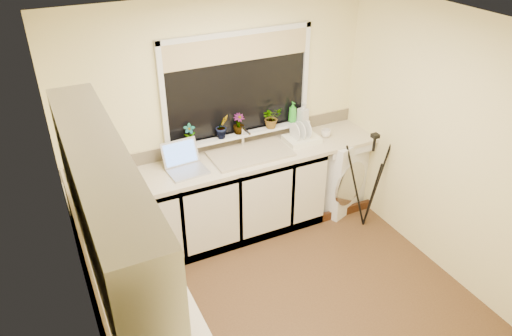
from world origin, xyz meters
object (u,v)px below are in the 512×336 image
object	(u,v)px
steel_jar	(133,281)
microwave	(109,204)
plant_a	(190,134)
cup_back	(326,133)
plant_b	(222,126)
cup_left	(145,314)
laptop	(184,163)
plant_d	(272,117)
dish_rack	(302,139)
soap_bottle_green	(293,112)
soap_bottle_clear	(303,112)
washing_machine	(334,169)
plant_c	(239,124)
tripod	(369,182)
kettle	(146,245)

from	to	relation	value
steel_jar	microwave	xyz separation A→B (m)	(0.03, 0.87, 0.10)
plant_a	cup_back	distance (m)	1.50
plant_b	cup_left	xyz separation A→B (m)	(-1.32, -1.88, -0.23)
laptop	steel_jar	bearing A→B (deg)	-125.18
plant_d	dish_rack	bearing A→B (deg)	-32.49
dish_rack	soap_bottle_green	distance (m)	0.31
cup_left	soap_bottle_clear	bearing A→B (deg)	39.55
microwave	cup_left	xyz separation A→B (m)	(-0.03, -1.19, -0.10)
laptop	cup_back	size ratio (longest dim) A/B	3.57
cup_left	microwave	bearing A→B (deg)	88.33
steel_jar	soap_bottle_green	bearing A→B (deg)	36.37
steel_jar	microwave	world-z (taller)	microwave
washing_machine	soap_bottle_clear	xyz separation A→B (m)	(-0.35, 0.17, 0.71)
plant_a	washing_machine	bearing A→B (deg)	-6.42
plant_d	soap_bottle_clear	bearing A→B (deg)	-1.47
laptop	plant_c	size ratio (longest dim) A/B	1.82
tripod	soap_bottle_clear	size ratio (longest dim) A/B	5.29
plant_c	microwave	bearing A→B (deg)	-154.33
laptop	cup_back	xyz separation A→B (m)	(1.61, -0.02, -0.02)
tripod	cup_left	distance (m)	2.93
tripod	plant_c	distance (m)	1.51
tripod	plant_c	size ratio (longest dim) A/B	5.24
soap_bottle_green	plant_a	bearing A→B (deg)	-179.13
microwave	soap_bottle_clear	xyz separation A→B (m)	(2.22, 0.68, 0.11)
microwave	plant_d	distance (m)	1.97
cup_back	cup_left	bearing A→B (deg)	-145.59
kettle	plant_c	world-z (taller)	plant_c
laptop	soap_bottle_green	size ratio (longest dim) A/B	1.70
microwave	soap_bottle_green	size ratio (longest dim) A/B	2.33
tripod	cup_back	bearing A→B (deg)	103.34
cup_back	plant_b	bearing A→B (deg)	169.91
washing_machine	plant_b	xyz separation A→B (m)	(-1.29, 0.18, 0.73)
plant_d	tripod	bearing A→B (deg)	-42.64
plant_b	dish_rack	bearing A→B (deg)	-12.02
dish_rack	plant_d	size ratio (longest dim) A/B	1.56
washing_machine	steel_jar	size ratio (longest dim) A/B	8.37
laptop	plant_a	distance (m)	0.30
plant_d	cup_back	xyz separation A→B (m)	(0.57, -0.20, -0.22)
soap_bottle_green	microwave	bearing A→B (deg)	-161.41
cup_back	washing_machine	bearing A→B (deg)	6.31
microwave	plant_a	bearing A→B (deg)	-46.82
steel_jar	dish_rack	bearing A→B (deg)	32.67
plant_a	plant_d	distance (m)	0.91
laptop	tripod	distance (m)	1.96
laptop	plant_a	bearing A→B (deg)	50.48
kettle	cup_left	bearing A→B (deg)	-106.46
plant_d	cup_left	size ratio (longest dim) A/B	2.32
washing_machine	steel_jar	world-z (taller)	steel_jar
soap_bottle_green	cup_left	size ratio (longest dim) A/B	2.30
dish_rack	microwave	world-z (taller)	microwave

